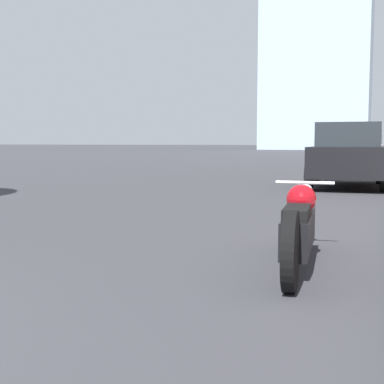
{
  "coord_description": "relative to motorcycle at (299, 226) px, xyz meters",
  "views": [
    {
      "loc": [
        4.05,
        -0.95,
        1.17
      ],
      "look_at": [
        1.66,
        5.68,
        0.51
      ],
      "focal_mm": 50.0,
      "sensor_mm": 36.0,
      "label": 1
    }
  ],
  "objects": [
    {
      "name": "motorcycle",
      "position": [
        0.0,
        0.0,
        0.0
      ],
      "size": [
        0.62,
        2.43,
        0.76
      ],
      "rotation": [
        0.0,
        0.0,
        0.08
      ],
      "color": "black",
      "rests_on": "ground_plane"
    },
    {
      "name": "parked_car_black",
      "position": [
        -0.19,
        9.45,
        0.45
      ],
      "size": [
        2.11,
        4.17,
        1.66
      ],
      "rotation": [
        0.0,
        0.0,
        0.05
      ],
      "color": "black",
      "rests_on": "ground_plane"
    },
    {
      "name": "parked_car_silver",
      "position": [
        -0.2,
        22.57,
        0.5
      ],
      "size": [
        1.91,
        4.43,
        1.79
      ],
      "rotation": [
        0.0,
        0.0,
        -0.03
      ],
      "color": "#BCBCC1",
      "rests_on": "ground_plane"
    },
    {
      "name": "parked_car_red",
      "position": [
        -0.3,
        33.78,
        0.41
      ],
      "size": [
        2.07,
        4.42,
        1.61
      ],
      "rotation": [
        0.0,
        0.0,
        0.06
      ],
      "color": "red",
      "rests_on": "ground_plane"
    }
  ]
}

